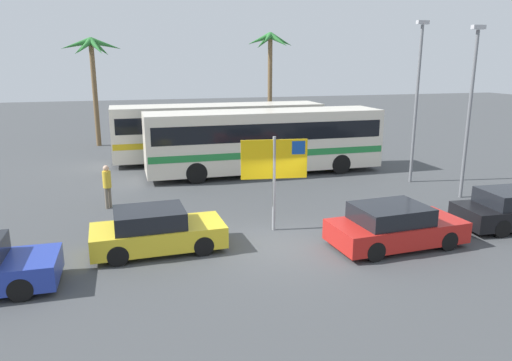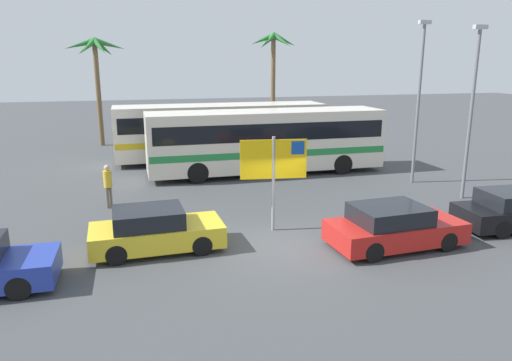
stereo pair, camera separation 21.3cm
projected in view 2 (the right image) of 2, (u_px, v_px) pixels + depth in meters
name	position (u px, v px, depth m)	size (l,w,h in m)	color
ground	(282.00, 246.00, 14.80)	(120.00, 120.00, 0.00)	#424447
bus_front_coach	(266.00, 139.00, 23.99)	(11.83, 2.63, 3.17)	silver
bus_rear_coach	(221.00, 129.00, 27.26)	(11.83, 2.63, 3.17)	silver
ferry_sign	(275.00, 163.00, 15.64)	(2.19, 0.35, 3.20)	gray
car_yellow	(155.00, 230.00, 14.32)	(3.97, 1.86, 1.32)	yellow
car_red	(394.00, 227.00, 14.62)	(4.21, 2.09, 1.32)	red
pedestrian_near_sign	(108.00, 183.00, 18.45)	(0.32, 0.32, 1.70)	#706656
lamp_post_left_side	(472.00, 107.00, 19.06)	(0.56, 0.20, 6.92)	slate
lamp_post_right_side	(419.00, 97.00, 21.60)	(0.56, 0.20, 7.30)	slate
palm_tree_seaside	(96.00, 58.00, 31.03)	(3.84, 3.36, 7.06)	brown
palm_tree_inland	(273.00, 54.00, 33.60)	(3.35, 3.22, 7.52)	brown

